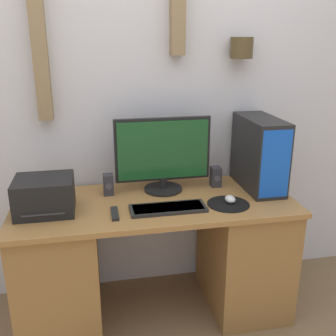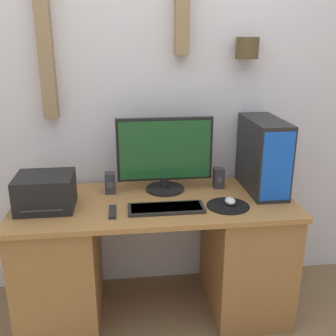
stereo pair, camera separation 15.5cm
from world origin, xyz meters
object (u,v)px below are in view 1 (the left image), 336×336
object	(u,v)px
computer_tower	(259,153)
speaker_left	(108,184)
keyboard	(168,208)
remote_control	(115,214)
mouse	(230,199)
speaker_right	(216,177)
printer	(45,195)
monitor	(163,154)

from	to	relation	value
computer_tower	speaker_left	bearing A→B (deg)	176.51
keyboard	remote_control	distance (m)	0.29
mouse	speaker_right	distance (m)	0.27
computer_tower	remote_control	distance (m)	0.94
printer	computer_tower	bearing A→B (deg)	5.67
mouse	printer	distance (m)	1.00
keyboard	mouse	world-z (taller)	mouse
mouse	printer	world-z (taller)	printer
printer	remote_control	world-z (taller)	printer
mouse	printer	size ratio (longest dim) A/B	0.25
computer_tower	speaker_right	world-z (taller)	computer_tower
monitor	keyboard	world-z (taller)	monitor
speaker_left	remote_control	bearing A→B (deg)	-86.91
monitor	remote_control	bearing A→B (deg)	-136.14
speaker_left	speaker_right	distance (m)	0.66
mouse	monitor	bearing A→B (deg)	141.34
monitor	remote_control	world-z (taller)	monitor
keyboard	mouse	bearing A→B (deg)	3.90
monitor	keyboard	distance (m)	0.36
printer	speaker_right	xyz separation A→B (m)	(1.00, 0.19, -0.03)
speaker_right	speaker_left	bearing A→B (deg)	-179.29
speaker_left	remote_control	xyz separation A→B (m)	(0.02, -0.29, -0.05)
keyboard	speaker_right	size ratio (longest dim) A/B	3.31
monitor	keyboard	bearing A→B (deg)	-95.03
computer_tower	printer	bearing A→B (deg)	-174.33
keyboard	remote_control	bearing A→B (deg)	-178.26
mouse	printer	bearing A→B (deg)	175.43
speaker_right	monitor	bearing A→B (deg)	-179.86
monitor	mouse	world-z (taller)	monitor
speaker_left	monitor	bearing A→B (deg)	1.29
remote_control	speaker_left	bearing A→B (deg)	93.09
mouse	speaker_right	world-z (taller)	speaker_right
keyboard	printer	world-z (taller)	printer
monitor	printer	xyz separation A→B (m)	(-0.67, -0.19, -0.14)
speaker_left	speaker_right	world-z (taller)	same
monitor	computer_tower	xyz separation A→B (m)	(0.58, -0.06, -0.01)
speaker_left	speaker_right	size ratio (longest dim) A/B	1.00
mouse	computer_tower	bearing A→B (deg)	39.50
speaker_right	remote_control	distance (m)	0.71
monitor	speaker_left	bearing A→B (deg)	-178.71
speaker_left	keyboard	bearing A→B (deg)	-43.20
mouse	computer_tower	distance (m)	0.37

